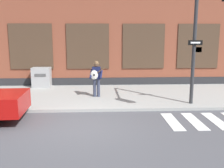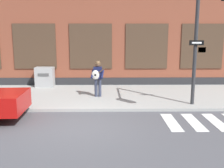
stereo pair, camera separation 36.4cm
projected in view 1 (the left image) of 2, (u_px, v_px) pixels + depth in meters
ground_plane at (80, 127)px, 8.77m from camera, size 160.00×160.00×0.00m
sidewalk at (86, 96)px, 12.95m from camera, size 28.00×5.11×0.12m
building_backdrop at (89, 22)px, 16.70m from camera, size 28.00×4.06×7.74m
busker at (96, 77)px, 12.36m from camera, size 0.72×0.58×1.70m
traffic_light at (207, 23)px, 9.61m from camera, size 0.60×2.91×4.83m
utility_box at (42, 77)px, 14.78m from camera, size 1.02×0.67×1.11m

